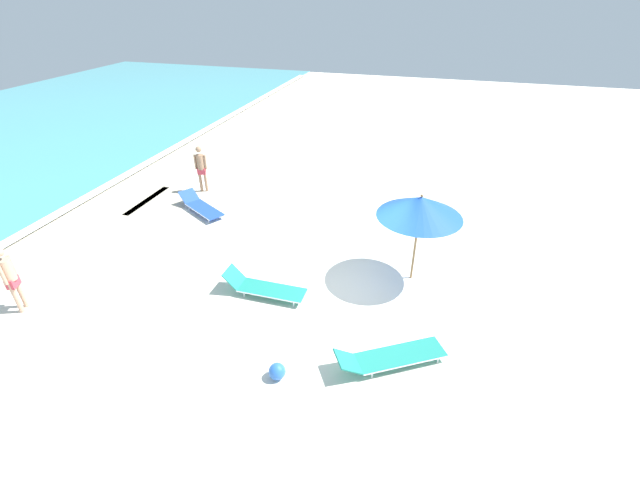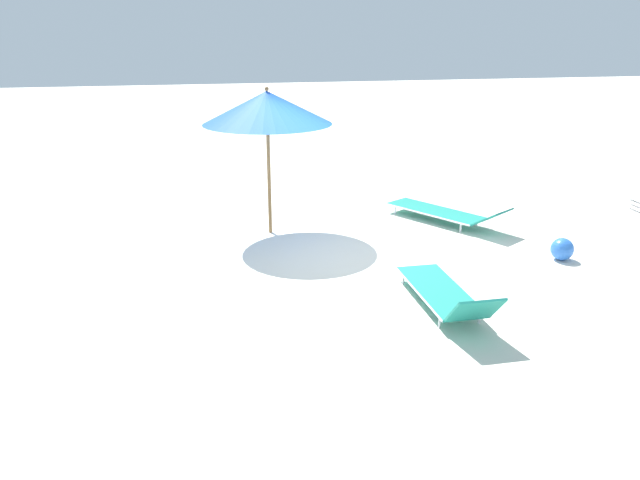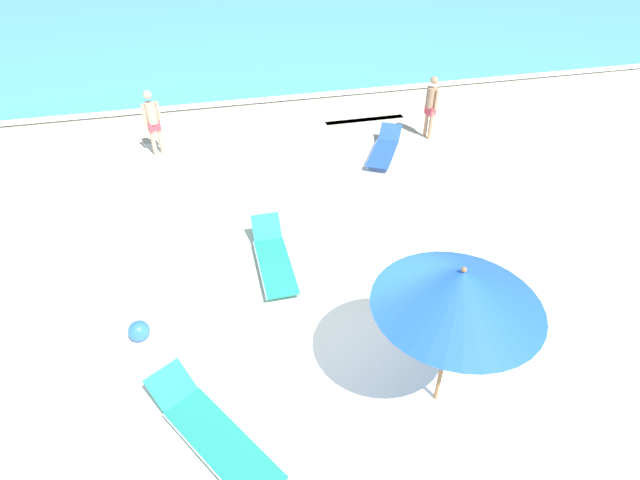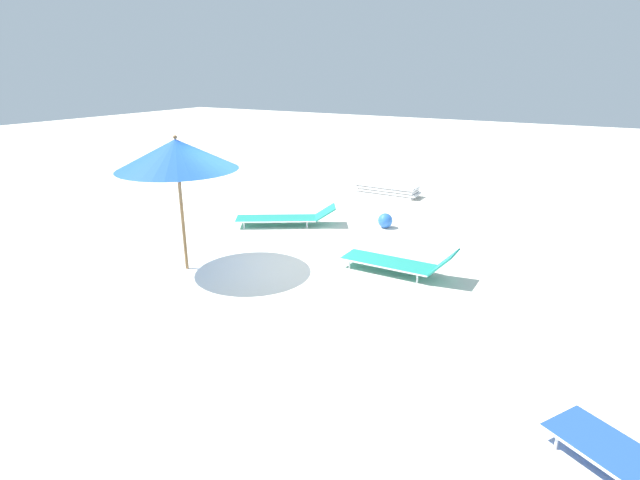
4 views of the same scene
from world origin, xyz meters
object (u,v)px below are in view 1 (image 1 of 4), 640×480
beachgoer_wading_adult (201,166)px  beach_ball (277,371)px  beach_umbrella (420,207)px  sun_lounger_under_umbrella (201,206)px  beachgoer_shoreline_child (10,276)px  sun_lounger_beside_umbrella (264,287)px  sun_lounger_near_water_left (391,356)px

beachgoer_wading_adult → beach_ball: bearing=-66.6°
beach_umbrella → sun_lounger_under_umbrella: 7.93m
beach_umbrella → beach_ball: (-4.23, 2.24, -1.97)m
beachgoer_shoreline_child → beachgoer_wading_adult: bearing=-24.2°
sun_lounger_beside_umbrella → beach_ball: size_ratio=6.00×
sun_lounger_under_umbrella → beach_ball: (-6.12, -5.22, -0.03)m
beach_ball → sun_lounger_beside_umbrella: bearing=28.3°
sun_lounger_near_water_left → sun_lounger_under_umbrella: bearing=23.3°
sun_lounger_near_water_left → beachgoer_shoreline_child: size_ratio=1.32×
beach_umbrella → sun_lounger_near_water_left: (-3.21, 0.10, -1.95)m
sun_lounger_beside_umbrella → beachgoer_wading_adult: beachgoer_wading_adult is taller
sun_lounger_under_umbrella → sun_lounger_beside_umbrella: (-3.67, -3.90, 0.01)m
sun_lounger_beside_umbrella → beachgoer_wading_adult: size_ratio=1.19×
sun_lounger_under_umbrella → beachgoer_shoreline_child: size_ratio=1.21×
beach_umbrella → sun_lounger_near_water_left: 3.75m
sun_lounger_under_umbrella → beach_ball: sun_lounger_under_umbrella is taller
beach_umbrella → beachgoer_wading_adult: (3.47, 8.23, -1.15)m
sun_lounger_beside_umbrella → sun_lounger_near_water_left: (-1.42, -3.45, -0.01)m
sun_lounger_under_umbrella → beach_umbrella: bearing=-73.7°
sun_lounger_under_umbrella → sun_lounger_near_water_left: size_ratio=0.91×
sun_lounger_beside_umbrella → beachgoer_wading_adult: bearing=41.8°
beach_umbrella → sun_lounger_beside_umbrella: 4.42m
sun_lounger_beside_umbrella → sun_lounger_near_water_left: 3.74m
sun_lounger_under_umbrella → sun_lounger_beside_umbrella: size_ratio=1.01×
beach_ball → beach_umbrella: bearing=-27.9°
sun_lounger_beside_umbrella → beach_umbrella: bearing=-63.2°
sun_lounger_beside_umbrella → beachgoer_shoreline_child: (-2.21, 5.44, 0.78)m
beach_ball → sun_lounger_under_umbrella: bearing=40.5°
sun_lounger_beside_umbrella → beachgoer_wading_adult: 7.08m
sun_lounger_under_umbrella → beach_ball: 8.04m
beach_umbrella → beachgoer_shoreline_child: size_ratio=1.41×
beach_umbrella → beach_ball: beach_umbrella is taller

